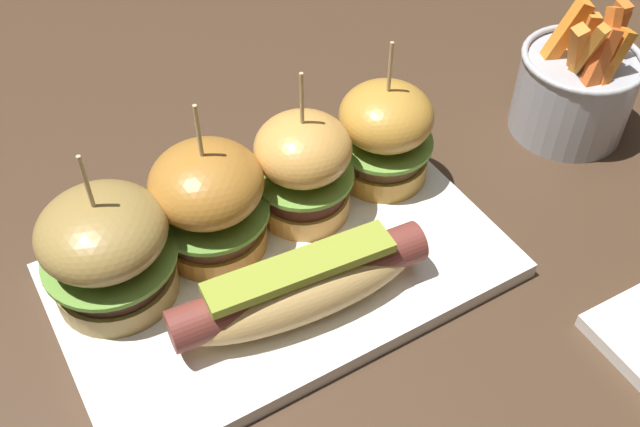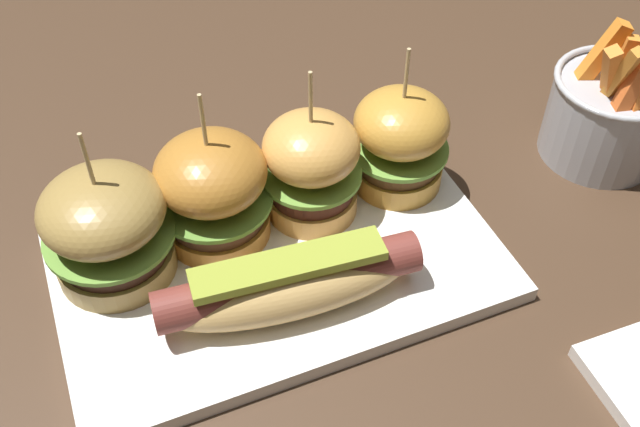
{
  "view_description": "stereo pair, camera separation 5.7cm",
  "coord_description": "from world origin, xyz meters",
  "px_view_note": "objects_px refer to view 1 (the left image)",
  "views": [
    {
      "loc": [
        -0.17,
        -0.34,
        0.46
      ],
      "look_at": [
        0.03,
        0.0,
        0.05
      ],
      "focal_mm": 41.46,
      "sensor_mm": 36.0,
      "label": 1
    },
    {
      "loc": [
        -0.12,
        -0.37,
        0.46
      ],
      "look_at": [
        0.03,
        0.0,
        0.05
      ],
      "focal_mm": 41.46,
      "sensor_mm": 36.0,
      "label": 2
    }
  ],
  "objects_px": {
    "platter_main": "(282,270)",
    "hot_dog": "(301,287)",
    "slider_far_left": "(107,249)",
    "fries_bucket": "(575,89)",
    "slider_center_left": "(209,200)",
    "slider_far_right": "(385,133)",
    "slider_center_right": "(303,167)"
  },
  "relations": [
    {
      "from": "platter_main",
      "to": "hot_dog",
      "type": "distance_m",
      "value": 0.06
    },
    {
      "from": "hot_dog",
      "to": "slider_far_left",
      "type": "relative_size",
      "value": 1.47
    },
    {
      "from": "slider_far_left",
      "to": "fries_bucket",
      "type": "distance_m",
      "value": 0.45
    },
    {
      "from": "slider_far_left",
      "to": "slider_center_left",
      "type": "relative_size",
      "value": 0.98
    },
    {
      "from": "fries_bucket",
      "to": "hot_dog",
      "type": "bearing_deg",
      "value": -168.28
    },
    {
      "from": "slider_far_left",
      "to": "slider_far_right",
      "type": "height_order",
      "value": "same"
    },
    {
      "from": "hot_dog",
      "to": "slider_center_left",
      "type": "relative_size",
      "value": 1.44
    },
    {
      "from": "slider_far_left",
      "to": "slider_center_left",
      "type": "bearing_deg",
      "value": 5.01
    },
    {
      "from": "fries_bucket",
      "to": "slider_far_left",
      "type": "bearing_deg",
      "value": 177.91
    },
    {
      "from": "slider_center_left",
      "to": "fries_bucket",
      "type": "bearing_deg",
      "value": -3.73
    },
    {
      "from": "platter_main",
      "to": "hot_dog",
      "type": "xyz_separation_m",
      "value": [
        -0.01,
        -0.04,
        0.03
      ]
    },
    {
      "from": "platter_main",
      "to": "slider_far_right",
      "type": "distance_m",
      "value": 0.15
    },
    {
      "from": "platter_main",
      "to": "slider_far_left",
      "type": "height_order",
      "value": "slider_far_left"
    },
    {
      "from": "hot_dog",
      "to": "platter_main",
      "type": "bearing_deg",
      "value": 80.13
    },
    {
      "from": "slider_far_right",
      "to": "fries_bucket",
      "type": "bearing_deg",
      "value": -6.66
    },
    {
      "from": "platter_main",
      "to": "fries_bucket",
      "type": "height_order",
      "value": "fries_bucket"
    },
    {
      "from": "platter_main",
      "to": "slider_center_left",
      "type": "bearing_deg",
      "value": 125.89
    },
    {
      "from": "slider_center_right",
      "to": "slider_far_left",
      "type": "bearing_deg",
      "value": -178.82
    },
    {
      "from": "slider_far_left",
      "to": "slider_center_left",
      "type": "height_order",
      "value": "slider_center_left"
    },
    {
      "from": "hot_dog",
      "to": "slider_center_left",
      "type": "height_order",
      "value": "slider_center_left"
    },
    {
      "from": "slider_center_left",
      "to": "hot_dog",
      "type": "bearing_deg",
      "value": -73.48
    },
    {
      "from": "slider_far_left",
      "to": "slider_far_right",
      "type": "xyz_separation_m",
      "value": [
        0.25,
        0.01,
        -0.0
      ]
    },
    {
      "from": "hot_dog",
      "to": "fries_bucket",
      "type": "bearing_deg",
      "value": 11.72
    },
    {
      "from": "slider_far_left",
      "to": "slider_center_right",
      "type": "bearing_deg",
      "value": 1.18
    },
    {
      "from": "slider_center_left",
      "to": "fries_bucket",
      "type": "xyz_separation_m",
      "value": [
        0.36,
        -0.02,
        -0.02
      ]
    },
    {
      "from": "platter_main",
      "to": "hot_dog",
      "type": "bearing_deg",
      "value": -99.87
    },
    {
      "from": "slider_center_right",
      "to": "slider_center_left",
      "type": "bearing_deg",
      "value": 177.22
    },
    {
      "from": "slider_far_left",
      "to": "slider_center_left",
      "type": "xyz_separation_m",
      "value": [
        0.08,
        0.01,
        0.0
      ]
    },
    {
      "from": "slider_far_left",
      "to": "fries_bucket",
      "type": "bearing_deg",
      "value": -2.09
    },
    {
      "from": "platter_main",
      "to": "slider_center_right",
      "type": "xyz_separation_m",
      "value": [
        0.05,
        0.05,
        0.05
      ]
    },
    {
      "from": "slider_far_left",
      "to": "platter_main",
      "type": "bearing_deg",
      "value": -19.21
    },
    {
      "from": "slider_center_left",
      "to": "fries_bucket",
      "type": "relative_size",
      "value": 1.01
    }
  ]
}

